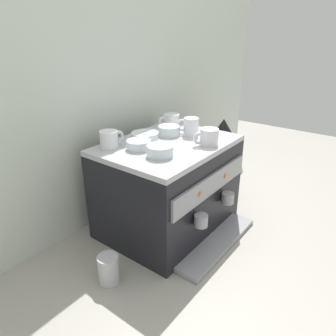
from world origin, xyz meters
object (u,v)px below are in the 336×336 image
ceramic_bowl_0 (139,145)px  coffee_grinder (221,154)px  ceramic_cup_1 (110,139)px  milk_pitcher (109,269)px  ceramic_bowl_1 (160,151)px  ceramic_bowl_2 (169,131)px  ceramic_cup_3 (208,137)px  ceramic_cup_0 (171,120)px  ceramic_bowl_3 (145,136)px  espresso_machine (169,186)px  ceramic_cup_2 (190,127)px

ceramic_bowl_0 → coffee_grinder: 0.68m
ceramic_cup_1 → ceramic_bowl_0: (0.06, -0.11, -0.02)m
coffee_grinder → milk_pitcher: size_ratio=3.69×
ceramic_bowl_1 → ceramic_bowl_2: (0.23, 0.13, 0.00)m
coffee_grinder → ceramic_bowl_1: bearing=-174.5°
ceramic_bowl_0 → milk_pitcher: size_ratio=0.89×
milk_pitcher → ceramic_cup_3: bearing=-10.5°
ceramic_bowl_2 → milk_pitcher: size_ratio=0.89×
ceramic_cup_0 → ceramic_bowl_0: 0.37m
ceramic_cup_1 → ceramic_bowl_0: 0.12m
ceramic_bowl_2 → coffee_grinder: 0.48m
ceramic_cup_3 → milk_pitcher: ceramic_cup_3 is taller
ceramic_bowl_3 → coffee_grinder: bearing=-12.7°
espresso_machine → ceramic_cup_2: 0.30m
ceramic_bowl_1 → coffee_grinder: size_ratio=0.25×
ceramic_bowl_0 → ceramic_bowl_3: size_ratio=0.82×
ceramic_bowl_0 → ceramic_cup_1: bearing=120.7°
ceramic_bowl_0 → coffee_grinder: (0.64, -0.06, -0.23)m
espresso_machine → coffee_grinder: coffee_grinder is taller
coffee_grinder → ceramic_bowl_3: bearing=167.3°
ceramic_cup_0 → ceramic_cup_3: 0.33m
ceramic_bowl_2 → ceramic_bowl_1: bearing=-150.4°
ceramic_cup_2 → milk_pitcher: (-0.59, -0.04, -0.41)m
ceramic_bowl_0 → ceramic_bowl_1: ceramic_bowl_1 is taller
ceramic_cup_1 → ceramic_cup_3: ceramic_cup_1 is taller
ceramic_cup_3 → ceramic_bowl_2: bearing=89.0°
espresso_machine → ceramic_cup_3: ceramic_cup_3 is taller
ceramic_cup_0 → ceramic_bowl_2: bearing=-146.5°
ceramic_cup_3 → milk_pitcher: bearing=169.5°
ceramic_bowl_0 → milk_pitcher: ceramic_bowl_0 is taller
espresso_machine → ceramic_bowl_0: bearing=158.1°
ceramic_cup_1 → ceramic_bowl_2: 0.30m
ceramic_bowl_1 → ceramic_bowl_3: ceramic_bowl_1 is taller
ceramic_cup_0 → ceramic_bowl_1: ceramic_cup_0 is taller
ceramic_bowl_3 → coffee_grinder: 0.59m
espresso_machine → ceramic_bowl_3: ceramic_bowl_3 is taller
ceramic_cup_0 → ceramic_cup_1: 0.42m
ceramic_cup_2 → ceramic_bowl_3: bearing=143.6°
ceramic_cup_2 → ceramic_cup_3: 0.15m
ceramic_cup_0 → ceramic_bowl_3: ceramic_cup_0 is taller
ceramic_bowl_3 → milk_pitcher: size_ratio=1.07×
ceramic_cup_2 → ceramic_bowl_1: 0.30m
ceramic_cup_2 → coffee_grinder: (0.35, 0.01, -0.25)m
ceramic_cup_3 → ceramic_bowl_0: ceramic_cup_3 is taller
espresso_machine → coffee_grinder: bearing=-0.4°
coffee_grinder → milk_pitcher: bearing=-177.1°
ceramic_bowl_0 → ceramic_cup_3: bearing=-42.7°
ceramic_cup_2 → ceramic_bowl_0: size_ratio=1.11×
ceramic_cup_0 → ceramic_bowl_0: ceramic_cup_0 is taller
ceramic_cup_2 → ceramic_bowl_0: 0.29m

